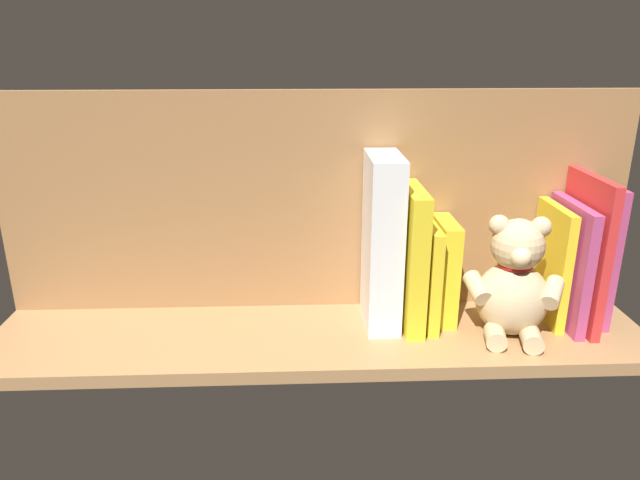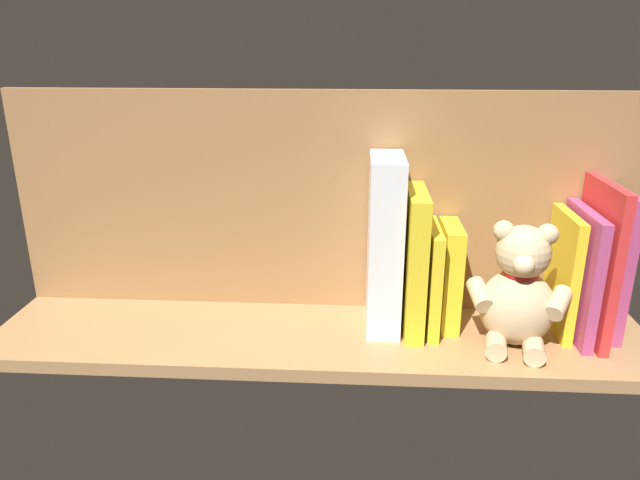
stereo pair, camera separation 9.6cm
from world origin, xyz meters
TOP-DOWN VIEW (x-y plane):
  - ground_plane at (0.00, 0.00)cm, footprint 111.02×25.99cm
  - shelf_back_panel at (0.00, -10.74)cm, footprint 111.02×1.50cm
  - book_0 at (-47.69, -3.23)cm, footprint 2.73×12.73cm
  - book_1 at (-44.90, -1.49)cm, footprint 1.60×16.21cm
  - book_2 at (-42.60, -1.76)cm, footprint 1.74×15.66cm
  - book_3 at (-40.27, -3.03)cm, footprint 1.63×13.13cm
  - teddy_bear at (-31.91, 2.33)cm, footprint 16.41×14.81cm
  - book_4 at (-21.89, -4.21)cm, footprint 3.09×10.77cm
  - book_5 at (-18.77, -2.83)cm, footprint 1.88×13.54cm
  - book_6 at (-15.63, -2.37)cm, footprint 3.19×14.44cm
  - dictionary_thick_white at (-10.66, -2.97)cm, footprint 5.55×13.05cm

SIDE VIEW (x-z plane):
  - ground_plane at x=0.00cm, z-range -2.20..0.00cm
  - book_4 at x=-21.89cm, z-range 0.00..17.94cm
  - book_5 at x=-18.77cm, z-range 0.00..17.98cm
  - teddy_bear at x=-31.91cm, z-range -1.24..19.40cm
  - book_3 at x=-40.27cm, z-range 0.00..20.65cm
  - book_2 at x=-42.60cm, z-range 0.00..21.58cm
  - book_6 at x=-15.63cm, z-range 0.00..24.17cm
  - book_0 at x=-47.69cm, z-range 0.00..24.49cm
  - book_1 at x=-44.90cm, z-range 0.00..26.23cm
  - dictionary_thick_white at x=-10.66cm, z-range 0.00..29.61cm
  - shelf_back_panel at x=0.00cm, z-range 0.00..39.26cm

